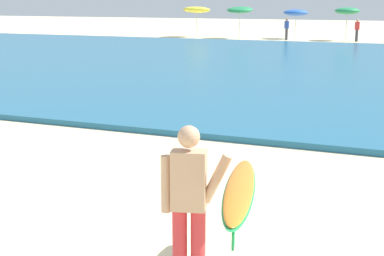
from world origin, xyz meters
The scene contains 8 objects.
sea centered at (0.00, 20.00, 0.07)m, with size 120.00×28.00×0.14m, color #1E6084.
surfer_with_board centered at (3.21, 0.01, 1.03)m, with size 1.23×2.56×1.73m.
beach_umbrella_0 centered at (-12.22, 37.75, 2.12)m, with size 2.14×2.17×2.43m.
beach_umbrella_1 centered at (-8.49, 37.26, 2.14)m, with size 1.97×2.01×2.46m.
beach_umbrella_2 centered at (-4.49, 38.57, 1.94)m, with size 1.83×1.84×2.21m.
beach_umbrella_3 centered at (-0.65, 38.03, 2.11)m, with size 1.77×1.78×2.37m.
beachgoer_near_row_left centered at (-4.76, 36.91, 0.84)m, with size 0.32×0.20×1.58m.
beachgoer_near_row_mid centered at (0.21, 37.17, 0.84)m, with size 0.32×0.20×1.58m.
Camera 1 is at (5.07, -5.00, 2.92)m, focal length 53.57 mm.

